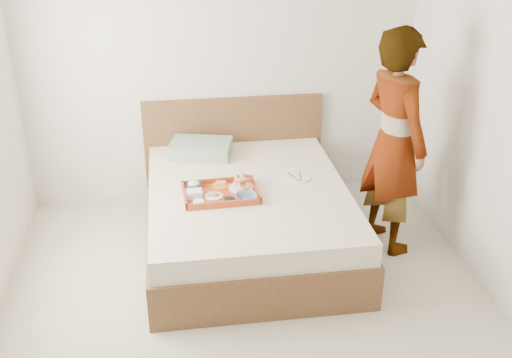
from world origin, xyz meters
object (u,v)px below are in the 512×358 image
at_px(tray, 221,192).
at_px(bed, 248,217).
at_px(dinner_plate, 296,177).
at_px(person, 394,142).

bearing_deg(tray, bed, 22.62).
xyz_separation_m(dinner_plate, person, (0.71, -0.23, 0.36)).
xyz_separation_m(bed, dinner_plate, (0.42, 0.11, 0.27)).
height_order(bed, person, person).
height_order(bed, tray, tray).
height_order(bed, dinner_plate, dinner_plate).
bearing_deg(bed, person, -5.97).
bearing_deg(tray, person, -2.60).
bearing_deg(dinner_plate, tray, -161.36).
bearing_deg(person, dinner_plate, 53.35).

